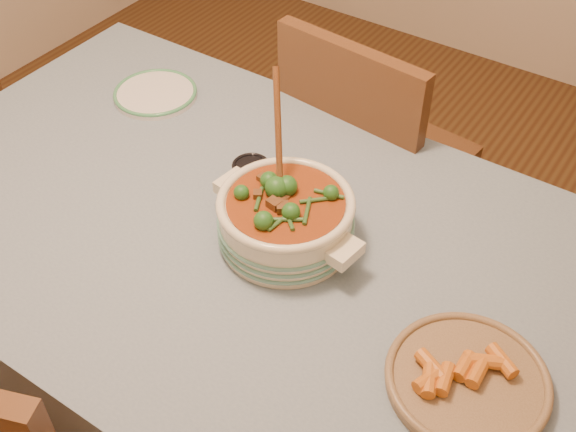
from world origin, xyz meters
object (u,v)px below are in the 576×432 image
(dining_table, at_px, (225,248))
(stew_casserole, at_px, (286,216))
(condiment_bowl, at_px, (251,171))
(chair_far, at_px, (367,156))
(fried_plate, at_px, (468,378))
(white_plate, at_px, (155,93))

(dining_table, height_order, stew_casserole, stew_casserole)
(condiment_bowl, xyz_separation_m, chair_far, (0.07, 0.47, -0.23))
(fried_plate, bearing_deg, condiment_bowl, 159.62)
(white_plate, relative_size, fried_plate, 0.69)
(dining_table, height_order, chair_far, chair_far)
(condiment_bowl, height_order, chair_far, chair_far)
(white_plate, height_order, condiment_bowl, condiment_bowl)
(stew_casserole, relative_size, white_plate, 1.58)
(dining_table, relative_size, fried_plate, 4.81)
(chair_far, bearing_deg, stew_casserole, 106.17)
(fried_plate, bearing_deg, white_plate, 160.65)
(dining_table, xyz_separation_m, condiment_bowl, (-0.03, 0.15, 0.12))
(white_plate, xyz_separation_m, condiment_bowl, (0.43, -0.14, 0.02))
(white_plate, bearing_deg, dining_table, -32.20)
(white_plate, relative_size, condiment_bowl, 2.10)
(chair_far, bearing_deg, condiment_bowl, 86.65)
(dining_table, relative_size, stew_casserole, 4.44)
(dining_table, height_order, white_plate, white_plate)
(condiment_bowl, distance_m, fried_plate, 0.72)
(fried_plate, height_order, chair_far, chair_far)
(dining_table, xyz_separation_m, white_plate, (-0.46, 0.29, 0.10))
(fried_plate, bearing_deg, stew_casserole, 165.62)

